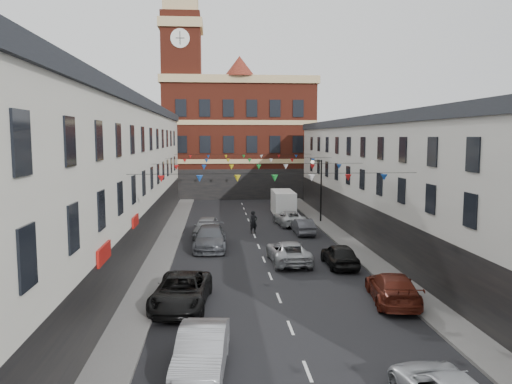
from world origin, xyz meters
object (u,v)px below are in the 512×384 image
object	(u,v)px
car_right_c	(392,288)
car_right_e	(303,226)
white_van	(283,203)
pedestrian	(253,222)
car_left_c	(181,291)
car_right_d	(340,255)
moving_car	(288,252)
car_left_b	(202,351)
car_right_f	(289,218)
car_left_d	(210,238)
car_left_e	(207,227)
street_lamp	(319,182)

from	to	relation	value
car_right_c	car_right_e	world-z (taller)	car_right_c
white_van	pedestrian	world-z (taller)	white_van
car_right_c	car_left_c	bearing A→B (deg)	6.56
car_right_d	moving_car	size ratio (longest dim) A/B	0.84
car_left_b	car_right_d	distance (m)	15.93
car_left_c	car_right_c	world-z (taller)	car_left_c
car_right_c	car_right_f	xyz separation A→B (m)	(-1.90, 22.01, -0.06)
car_left_d	car_right_f	world-z (taller)	car_left_d
car_right_c	car_right_f	bearing A→B (deg)	-77.13
car_left_e	white_van	distance (m)	13.88
car_right_c	moving_car	distance (m)	9.09
car_left_e	car_right_d	world-z (taller)	car_left_e
car_right_f	pedestrian	bearing A→B (deg)	39.64
car_left_c	moving_car	distance (m)	10.15
car_right_e	pedestrian	xyz separation A→B (m)	(-4.13, 0.68, 0.29)
car_right_c	pedestrian	size ratio (longest dim) A/B	2.66
car_left_e	moving_car	xyz separation A→B (m)	(5.46, -9.14, -0.09)
car_right_d	white_van	bearing A→B (deg)	-88.48
car_left_e	car_right_e	world-z (taller)	car_left_e
car_left_e	car_right_c	size ratio (longest dim) A/B	0.93
car_right_e	car_right_f	distance (m)	4.43
car_left_d	car_left_e	size ratio (longest dim) A/B	1.20
car_right_e	pedestrian	distance (m)	4.20
car_left_c	car_left_d	bearing A→B (deg)	89.57
car_left_c	street_lamp	bearing A→B (deg)	68.83
car_left_c	car_left_e	bearing A→B (deg)	92.30
street_lamp	car_right_e	size ratio (longest dim) A/B	1.48
car_left_c	car_left_d	world-z (taller)	car_left_d
car_left_b	car_left_e	distance (m)	23.94
street_lamp	white_van	world-z (taller)	street_lamp
street_lamp	car_left_e	size ratio (longest dim) A/B	1.27
car_left_c	car_right_c	bearing A→B (deg)	3.92
street_lamp	car_right_c	size ratio (longest dim) A/B	1.17
car_right_e	car_right_f	world-z (taller)	car_right_f
car_left_d	car_right_e	world-z (taller)	car_left_d
car_left_b	car_left_d	world-z (taller)	car_left_d
car_left_e	street_lamp	bearing A→B (deg)	34.89
car_left_d	car_right_e	bearing A→B (deg)	34.12
car_left_c	car_right_f	world-z (taller)	car_left_c
car_left_e	car_right_f	xyz separation A→B (m)	(7.55, 4.71, -0.13)
street_lamp	car_left_e	world-z (taller)	street_lamp
car_left_b	car_left_d	bearing A→B (deg)	94.98
pedestrian	car_left_e	bearing A→B (deg)	171.18
car_left_c	car_right_f	size ratio (longest dim) A/B	1.12
car_right_d	car_right_e	world-z (taller)	car_right_d
car_left_b	car_right_d	world-z (taller)	car_left_b
car_right_f	moving_car	distance (m)	14.00
car_left_c	car_left_e	world-z (taller)	car_left_e
street_lamp	moving_car	size ratio (longest dim) A/B	1.16
car_left_d	car_right_d	distance (m)	9.97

